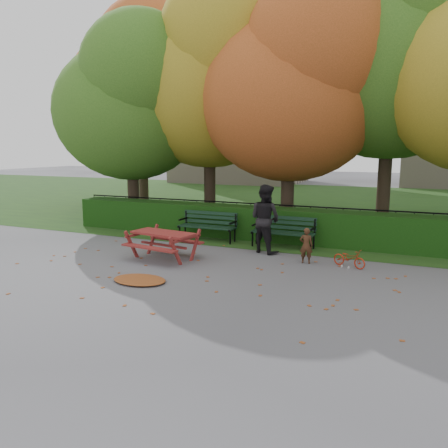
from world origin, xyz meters
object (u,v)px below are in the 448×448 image
at_px(tree_a, 134,101).
at_px(bicycle, 349,258).
at_px(tree_f, 144,84).
at_px(child, 306,246).
at_px(bench_left, 208,224).
at_px(bench_right, 284,229).
at_px(adult, 265,219).
at_px(tree_c, 298,84).
at_px(tree_d, 405,45).
at_px(tree_b, 215,75).
at_px(picnic_table, 163,238).

xyz_separation_m(tree_a, bicycle, (8.32, -3.32, -4.30)).
xyz_separation_m(tree_f, child, (9.22, -7.03, -5.25)).
distance_m(tree_f, bicycle, 13.56).
relative_size(bench_left, bench_right, 1.00).
distance_m(child, adult, 1.55).
xyz_separation_m(tree_c, bench_left, (-2.13, -2.26, -4.30)).
bearing_deg(bicycle, bench_right, 77.05).
relative_size(tree_f, child, 10.29).
xyz_separation_m(bench_left, bicycle, (4.43, -1.44, -0.30)).
xyz_separation_m(tree_a, tree_d, (9.07, 1.65, 1.46)).
relative_size(tree_c, bench_left, 4.44).
height_order(tree_c, bench_right, tree_c).
height_order(tree_b, adult, tree_b).
bearing_deg(picnic_table, child, 25.16).
height_order(child, bicycle, child).
bearing_deg(bench_left, tree_d, 34.26).
bearing_deg(tree_c, child, -71.52).
bearing_deg(tree_c, picnic_table, -114.64).
xyz_separation_m(bench_left, picnic_table, (-0.07, -2.54, 0.03)).
relative_size(tree_b, adult, 4.73).
relative_size(tree_f, bicycle, 11.02).
distance_m(adult, bicycle, 2.53).
distance_m(bench_left, picnic_table, 2.54).
relative_size(tree_b, child, 9.85).
height_order(bench_left, adult, adult).
distance_m(tree_a, picnic_table, 7.06).
distance_m(tree_b, bench_right, 6.76).
bearing_deg(bicycle, picnic_table, 126.15).
height_order(tree_a, child, tree_a).
bearing_deg(bicycle, child, 115.28).
bearing_deg(tree_f, bicycle, -34.22).
xyz_separation_m(tree_c, child, (1.25, -3.75, -4.38)).
bearing_deg(bicycle, tree_d, 13.84).
relative_size(tree_d, adult, 5.15).
relative_size(tree_c, picnic_table, 4.40).
relative_size(tree_d, bicycle, 11.49).
bearing_deg(tree_f, adult, -38.66).
bearing_deg(tree_d, tree_b, -175.62).
relative_size(bench_left, bicycle, 2.16).
height_order(bench_right, picnic_table, bench_right).
height_order(tree_a, tree_d, tree_d).
distance_m(child, bicycle, 1.07).
distance_m(tree_d, bicycle, 7.65).
xyz_separation_m(tree_b, tree_d, (6.32, 0.48, 0.58)).
bearing_deg(tree_c, tree_b, 166.55).
relative_size(tree_a, tree_c, 0.94).
distance_m(bench_right, child, 1.79).
xyz_separation_m(tree_b, child, (4.53, -4.54, -4.96)).
xyz_separation_m(adult, bicycle, (2.34, -0.64, -0.71)).
xyz_separation_m(bench_left, adult, (2.09, -0.80, 0.41)).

